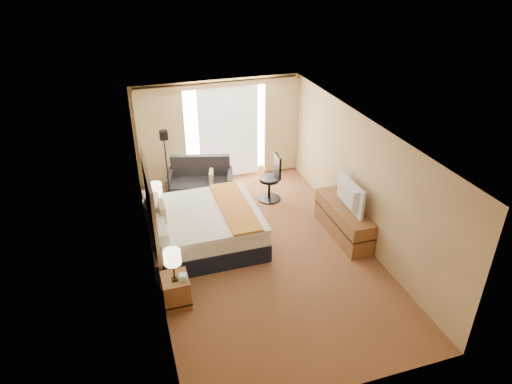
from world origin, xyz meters
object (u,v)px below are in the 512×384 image
object	(u,v)px
bed	(203,227)
floor_lamp	(165,154)
nightstand_left	(176,290)
nightstand_right	(158,217)
television	(345,195)
loveseat	(201,185)
lamp_right	(156,188)
desk_chair	(272,180)
media_dresser	(343,220)
lamp_left	(172,258)

from	to	relation	value
bed	floor_lamp	world-z (taller)	floor_lamp
nightstand_left	bed	world-z (taller)	bed
nightstand_right	television	bearing A→B (deg)	-22.57
loveseat	lamp_right	xyz separation A→B (m)	(-1.14, -1.09, 0.64)
desk_chair	media_dresser	bearing A→B (deg)	-60.06
nightstand_right	loveseat	size ratio (longest dim) A/B	0.32
nightstand_left	media_dresser	bearing A→B (deg)	15.84
media_dresser	floor_lamp	size ratio (longest dim) A/B	0.95
loveseat	media_dresser	bearing A→B (deg)	-29.65
bed	floor_lamp	xyz separation A→B (m)	(-0.43, 1.74, 0.94)
lamp_right	nightstand_right	bearing A→B (deg)	-145.51
lamp_right	television	size ratio (longest dim) A/B	0.48
nightstand_left	loveseat	world-z (taller)	loveseat
nightstand_right	desk_chair	size ratio (longest dim) A/B	0.48
media_dresser	television	bearing A→B (deg)	-126.64
lamp_right	bed	bearing A→B (deg)	-49.28
desk_chair	television	xyz separation A→B (m)	(0.88, -1.99, 0.51)
nightstand_left	media_dresser	distance (m)	3.85
lamp_left	lamp_right	size ratio (longest dim) A/B	1.12
bed	floor_lamp	bearing A→B (deg)	103.97
bed	loveseat	size ratio (longest dim) A/B	1.31
media_dresser	nightstand_right	bearing A→B (deg)	158.60
loveseat	desk_chair	world-z (taller)	desk_chair
television	nightstand_right	bearing A→B (deg)	69.77
nightstand_left	media_dresser	world-z (taller)	media_dresser
nightstand_right	television	distance (m)	4.02
nightstand_left	television	size ratio (longest dim) A/B	0.50
floor_lamp	television	size ratio (longest dim) A/B	1.71
desk_chair	television	distance (m)	2.23
lamp_left	lamp_right	xyz separation A→B (m)	(0.03, 2.58, -0.05)
nightstand_left	nightstand_right	distance (m)	2.50
loveseat	lamp_right	distance (m)	1.70
lamp_left	television	xyz separation A→B (m)	(3.66, 1.05, 0.01)
nightstand_left	lamp_right	distance (m)	2.61
nightstand_left	desk_chair	size ratio (longest dim) A/B	0.48
floor_lamp	desk_chair	bearing A→B (deg)	-8.99
media_dresser	television	distance (m)	0.67
nightstand_right	loveseat	distance (m)	1.61
nightstand_right	desk_chair	bearing A→B (deg)	9.63
desk_chair	lamp_left	size ratio (longest dim) A/B	1.91
desk_chair	loveseat	bearing A→B (deg)	162.76
nightstand_left	floor_lamp	size ratio (longest dim) A/B	0.29
media_dresser	loveseat	world-z (taller)	loveseat
floor_lamp	lamp_left	distance (m)	3.45
nightstand_left	bed	distance (m)	1.80
nightstand_right	lamp_right	size ratio (longest dim) A/B	1.03
nightstand_left	bed	size ratio (longest dim) A/B	0.24
desk_chair	lamp_left	distance (m)	4.15
bed	desk_chair	distance (m)	2.40
nightstand_left	television	xyz separation A→B (m)	(3.65, 0.98, 0.74)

